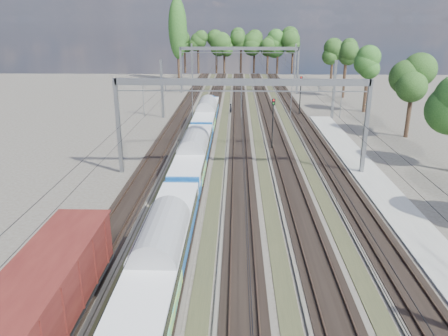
{
  "coord_description": "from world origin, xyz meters",
  "views": [
    {
      "loc": [
        -0.47,
        -9.58,
        14.04
      ],
      "look_at": [
        -1.41,
        23.34,
        2.8
      ],
      "focal_mm": 35.0,
      "sensor_mm": 36.0,
      "label": 1
    }
  ],
  "objects_px": {
    "signal_far": "(300,91)",
    "freight_boxcar": "(32,314)",
    "worker": "(231,109)",
    "emu_train": "(193,151)",
    "signal_near": "(273,118)"
  },
  "relations": [
    {
      "from": "emu_train",
      "to": "freight_boxcar",
      "type": "relative_size",
      "value": 3.88
    },
    {
      "from": "freight_boxcar",
      "to": "signal_far",
      "type": "xyz_separation_m",
      "value": [
        18.22,
        51.38,
        1.51
      ]
    },
    {
      "from": "freight_boxcar",
      "to": "signal_far",
      "type": "height_order",
      "value": "signal_far"
    },
    {
      "from": "worker",
      "to": "signal_far",
      "type": "height_order",
      "value": "signal_far"
    },
    {
      "from": "worker",
      "to": "emu_train",
      "type": "bearing_deg",
      "value": 164.38
    },
    {
      "from": "signal_near",
      "to": "emu_train",
      "type": "bearing_deg",
      "value": -145.33
    },
    {
      "from": "signal_near",
      "to": "signal_far",
      "type": "distance_m",
      "value": 19.54
    },
    {
      "from": "emu_train",
      "to": "worker",
      "type": "distance_m",
      "value": 28.23
    },
    {
      "from": "emu_train",
      "to": "signal_far",
      "type": "height_order",
      "value": "signal_far"
    },
    {
      "from": "freight_boxcar",
      "to": "signal_far",
      "type": "relative_size",
      "value": 2.41
    },
    {
      "from": "worker",
      "to": "signal_far",
      "type": "xyz_separation_m",
      "value": [
        10.55,
        -0.79,
        2.95
      ]
    },
    {
      "from": "signal_far",
      "to": "freight_boxcar",
      "type": "bearing_deg",
      "value": -115.35
    },
    {
      "from": "worker",
      "to": "signal_far",
      "type": "bearing_deg",
      "value": -103.43
    },
    {
      "from": "emu_train",
      "to": "signal_near",
      "type": "height_order",
      "value": "signal_near"
    },
    {
      "from": "worker",
      "to": "signal_near",
      "type": "bearing_deg",
      "value": -174.97
    }
  ]
}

